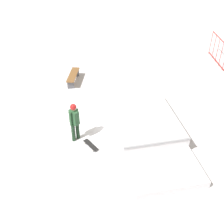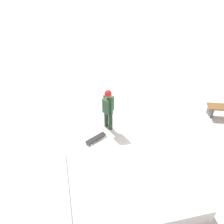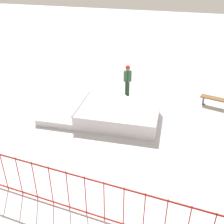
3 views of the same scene
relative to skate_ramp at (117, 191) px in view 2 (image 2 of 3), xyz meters
name	(u,v)px [view 2 (image 2 of 3)]	position (x,y,z in m)	size (l,w,h in m)	color
ground_plane	(146,152)	(-1.28, -1.49, -0.32)	(60.00, 60.00, 0.00)	silver
skate_ramp	(117,191)	(0.00, 0.00, 0.00)	(5.54, 2.90, 0.74)	silver
skater	(108,107)	(-0.18, -2.89, 0.69)	(0.44, 0.41, 1.73)	black
skateboard	(96,138)	(0.36, -2.34, -0.24)	(0.79, 0.57, 0.09)	black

